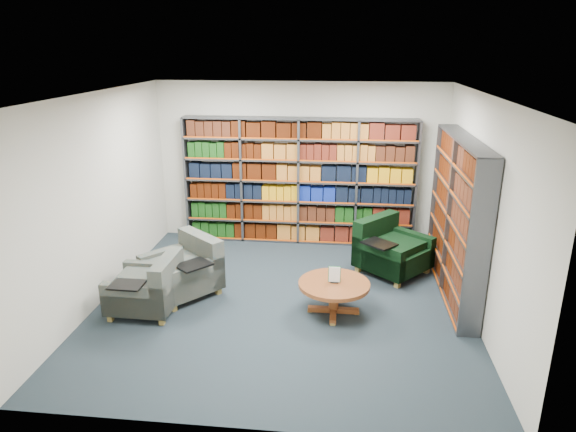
# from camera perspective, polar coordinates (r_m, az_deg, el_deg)

# --- Properties ---
(room_shell) EXTENTS (5.02, 5.02, 2.82)m
(room_shell) POSITION_cam_1_polar(r_m,az_deg,el_deg) (6.65, -0.56, 1.24)
(room_shell) COLOR #19252B
(room_shell) RESTS_ON ground
(bookshelf_back) EXTENTS (4.00, 0.28, 2.20)m
(bookshelf_back) POSITION_cam_1_polar(r_m,az_deg,el_deg) (8.97, 1.21, 3.79)
(bookshelf_back) COLOR #47494F
(bookshelf_back) RESTS_ON ground
(bookshelf_right) EXTENTS (0.28, 2.50, 2.20)m
(bookshelf_right) POSITION_cam_1_polar(r_m,az_deg,el_deg) (7.44, 18.23, -0.27)
(bookshelf_right) COLOR #47494F
(bookshelf_right) RESTS_ON ground
(chair_teal_left) EXTENTS (1.25, 1.25, 0.81)m
(chair_teal_left) POSITION_cam_1_polar(r_m,az_deg,el_deg) (7.47, -11.20, -5.96)
(chair_teal_left) COLOR #001F31
(chair_teal_left) RESTS_ON ground
(chair_green_right) EXTENTS (1.29, 1.29, 0.83)m
(chair_green_right) POSITION_cam_1_polar(r_m,az_deg,el_deg) (8.14, 11.11, -3.79)
(chair_green_right) COLOR black
(chair_green_right) RESTS_ON ground
(chair_teal_front) EXTENTS (0.85, 0.98, 0.76)m
(chair_teal_front) POSITION_cam_1_polar(r_m,az_deg,el_deg) (7.08, -15.03, -7.87)
(chair_teal_front) COLOR #001F31
(chair_teal_front) RESTS_ON ground
(coffee_table) EXTENTS (0.93, 0.93, 0.66)m
(coffee_table) POSITION_cam_1_polar(r_m,az_deg,el_deg) (6.78, 5.13, -8.05)
(coffee_table) COLOR brown
(coffee_table) RESTS_ON ground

